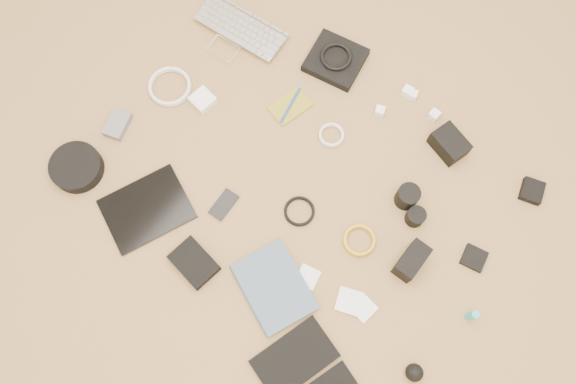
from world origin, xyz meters
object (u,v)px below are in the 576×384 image
Objects in this scene: laptop at (233,38)px; paperback at (248,302)px; headphone_case at (77,167)px; dslr_camera at (449,144)px; tablet at (147,209)px; phone at (224,205)px.

paperback is (0.64, -0.70, -0.00)m from laptop.
headphone_case is at bearing -102.06° from laptop.
dslr_camera is 0.85m from paperback.
headphone_case reaches higher than laptop.
dslr_camera reaches higher than tablet.
tablet is at bearing 109.03° from paperback.
paperback is at bearing -87.66° from dslr_camera.
paperback is at bearing 1.00° from headphone_case.
paperback is at bearing -52.44° from laptop.
laptop is 0.63m from phone.
dslr_camera is 0.78m from phone.
dslr_camera reaches higher than paperback.
dslr_camera is 0.48× the size of paperback.
phone is (0.19, 0.17, -0.00)m from tablet.
phone is 0.41× the size of paperback.
dslr_camera is at bearing 49.67° from phone.
tablet is 2.62× the size of phone.
dslr_camera is 1.25m from headphone_case.
tablet is 1.08× the size of paperback.
tablet is (0.19, -0.67, -0.01)m from laptop.
phone is at bearing 76.02° from paperback.
phone is (-0.47, -0.63, -0.03)m from dslr_camera.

